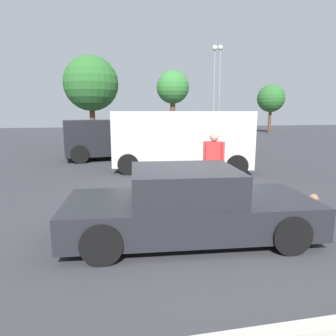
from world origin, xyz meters
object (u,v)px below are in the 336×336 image
at_px(van_white, 183,139).
at_px(suv_dark, 118,137).
at_px(dog, 303,201).
at_px(light_post_far, 214,78).
at_px(pedestrian, 214,158).
at_px(light_post_near, 220,77).
at_px(sedan_foreground, 188,206).

relative_size(van_white, suv_dark, 1.05).
distance_m(dog, light_post_far, 19.11).
height_order(pedestrian, light_post_far, light_post_far).
height_order(dog, light_post_near, light_post_near).
bearing_deg(suv_dark, pedestrian, -80.87).
bearing_deg(pedestrian, van_white, 27.61).
height_order(suv_dark, pedestrian, suv_dark).
bearing_deg(suv_dark, van_white, -65.54).
bearing_deg(light_post_near, pedestrian, -110.78).
distance_m(suv_dark, light_post_near, 14.97).
distance_m(dog, van_white, 5.62).
xyz_separation_m(dog, pedestrian, (-1.51, 1.77, 0.74)).
relative_size(suv_dark, light_post_near, 0.66).
relative_size(dog, light_post_near, 0.09).
bearing_deg(light_post_far, suv_dark, -131.01).
relative_size(pedestrian, light_post_near, 0.22).
bearing_deg(sedan_foreground, light_post_near, 72.84).
xyz_separation_m(sedan_foreground, suv_dark, (-0.89, 9.68, 0.43)).
bearing_deg(dog, light_post_far, 95.54).
bearing_deg(van_white, suv_dark, -42.01).
distance_m(van_white, light_post_near, 16.62).
xyz_separation_m(dog, light_post_near, (5.38, 19.94, 4.87)).
bearing_deg(pedestrian, light_post_far, 8.62).
bearing_deg(suv_dark, sedan_foreground, -93.43).
distance_m(dog, suv_dark, 9.66).
bearing_deg(light_post_near, dog, -105.11).
bearing_deg(light_post_far, light_post_near, 58.16).
xyz_separation_m(suv_dark, light_post_far, (8.00, 9.20, 3.88)).
xyz_separation_m(suv_dark, light_post_near, (9.17, 11.09, 4.12)).
distance_m(sedan_foreground, pedestrian, 2.97).
distance_m(light_post_near, light_post_far, 2.23).
relative_size(pedestrian, light_post_far, 0.23).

